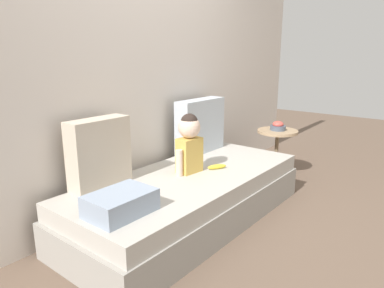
{
  "coord_description": "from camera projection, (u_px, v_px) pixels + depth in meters",
  "views": [
    {
      "loc": [
        -2.07,
        -1.68,
        1.35
      ],
      "look_at": [
        0.03,
        0.0,
        0.65
      ],
      "focal_mm": 32.91,
      "sensor_mm": 36.0,
      "label": 1
    }
  ],
  "objects": [
    {
      "name": "banana",
      "position": [
        217.0,
        167.0,
        2.96
      ],
      "size": [
        0.17,
        0.12,
        0.04
      ],
      "primitive_type": "ellipsoid",
      "rotation": [
        0.0,
        0.0,
        -0.54
      ],
      "color": "yellow",
      "rests_on": "couch"
    },
    {
      "name": "toddler",
      "position": [
        189.0,
        141.0,
        2.83
      ],
      "size": [
        0.31,
        0.18,
        0.48
      ],
      "color": "gold",
      "rests_on": "couch"
    },
    {
      "name": "back_wall",
      "position": [
        137.0,
        78.0,
        2.98
      ],
      "size": [
        5.37,
        0.1,
        2.28
      ],
      "primitive_type": "cube",
      "color": "silver",
      "rests_on": "ground"
    },
    {
      "name": "folded_blanket",
      "position": [
        121.0,
        203.0,
        2.13
      ],
      "size": [
        0.4,
        0.28,
        0.14
      ],
      "primitive_type": "cube",
      "color": "#8E9EB2",
      "rests_on": "couch"
    },
    {
      "name": "throw_pillow_left",
      "position": [
        99.0,
        153.0,
        2.52
      ],
      "size": [
        0.46,
        0.16,
        0.5
      ],
      "primitive_type": "cube",
      "color": "#C1B29E",
      "rests_on": "couch"
    },
    {
      "name": "couch",
      "position": [
        190.0,
        198.0,
        2.87
      ],
      "size": [
        2.17,
        0.9,
        0.4
      ],
      "color": "#9C978F",
      "rests_on": "ground"
    },
    {
      "name": "side_table",
      "position": [
        277.0,
        141.0,
        3.85
      ],
      "size": [
        0.43,
        0.43,
        0.53
      ],
      "color": "tan",
      "rests_on": "ground"
    },
    {
      "name": "throw_pillow_right",
      "position": [
        200.0,
        126.0,
        3.42
      ],
      "size": [
        0.59,
        0.16,
        0.52
      ],
      "primitive_type": "cube",
      "color": "#B2BCC6",
      "rests_on": "couch"
    },
    {
      "name": "ground_plane",
      "position": [
        190.0,
        220.0,
        2.92
      ],
      "size": [
        12.0,
        12.0,
        0.0
      ],
      "primitive_type": "plane",
      "color": "brown"
    },
    {
      "name": "fruit_bowl",
      "position": [
        278.0,
        126.0,
        3.81
      ],
      "size": [
        0.17,
        0.17,
        0.1
      ],
      "color": "#4C5666",
      "rests_on": "side_table"
    }
  ]
}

